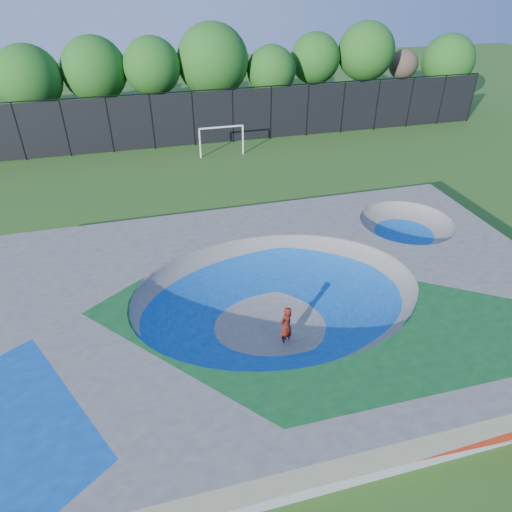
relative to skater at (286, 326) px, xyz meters
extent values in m
plane|color=#2A5618|center=(0.06, 1.29, -0.81)|extent=(120.00, 120.00, 0.00)
cube|color=gray|center=(0.06, 1.29, -0.06)|extent=(22.00, 14.00, 1.50)
imported|color=red|center=(0.00, 0.00, 0.00)|extent=(0.71, 0.63, 1.62)
cube|color=black|center=(0.00, 0.00, -0.79)|extent=(0.77, 0.61, 0.05)
cylinder|color=white|center=(0.06, 19.54, 0.23)|extent=(0.12, 0.12, 2.07)
cylinder|color=white|center=(3.16, 19.54, 0.23)|extent=(0.12, 0.12, 2.07)
cylinder|color=white|center=(1.61, 19.54, 1.26)|extent=(3.11, 0.12, 0.12)
cylinder|color=black|center=(-11.94, 22.29, 1.19)|extent=(0.09, 0.09, 4.00)
cylinder|color=black|center=(-8.94, 22.29, 1.19)|extent=(0.09, 0.09, 4.00)
cylinder|color=black|center=(-5.94, 22.29, 1.19)|extent=(0.09, 0.09, 4.00)
cylinder|color=black|center=(-2.94, 22.29, 1.19)|extent=(0.09, 0.09, 4.00)
cylinder|color=black|center=(0.06, 22.29, 1.19)|extent=(0.09, 0.09, 4.00)
cylinder|color=black|center=(3.06, 22.29, 1.19)|extent=(0.09, 0.09, 4.00)
cylinder|color=black|center=(6.06, 22.29, 1.19)|extent=(0.09, 0.09, 4.00)
cylinder|color=black|center=(9.06, 22.29, 1.19)|extent=(0.09, 0.09, 4.00)
cylinder|color=black|center=(12.06, 22.29, 1.19)|extent=(0.09, 0.09, 4.00)
cylinder|color=black|center=(15.06, 22.29, 1.19)|extent=(0.09, 0.09, 4.00)
cylinder|color=black|center=(18.06, 22.29, 1.19)|extent=(0.09, 0.09, 4.00)
cylinder|color=black|center=(21.06, 22.29, 1.19)|extent=(0.09, 0.09, 4.00)
cylinder|color=black|center=(24.06, 22.29, 1.19)|extent=(0.09, 0.09, 4.00)
cube|color=black|center=(0.06, 22.29, 1.19)|extent=(48.00, 0.03, 3.80)
cylinder|color=black|center=(0.06, 22.29, 3.19)|extent=(48.00, 0.08, 0.08)
cylinder|color=#433021|center=(-11.36, 26.91, 0.55)|extent=(0.44, 0.44, 2.72)
sphere|color=#1D5C18|center=(-11.36, 26.91, 3.73)|extent=(4.86, 4.86, 4.86)
cylinder|color=#433021|center=(-6.63, 27.66, 0.66)|extent=(0.44, 0.44, 2.95)
sphere|color=#1D5C18|center=(-6.63, 27.66, 4.00)|extent=(4.96, 4.96, 4.96)
cylinder|color=#433021|center=(-2.28, 26.70, 0.87)|extent=(0.44, 0.44, 3.37)
sphere|color=#1D5C18|center=(-2.28, 26.70, 4.20)|extent=(4.39, 4.39, 4.39)
cylinder|color=#433021|center=(2.56, 27.05, 0.70)|extent=(0.44, 0.44, 3.02)
sphere|color=#1D5C18|center=(2.56, 27.05, 4.35)|extent=(5.72, 5.72, 5.72)
cylinder|color=#433021|center=(7.28, 26.35, 0.58)|extent=(0.44, 0.44, 2.78)
sphere|color=#1D5C18|center=(7.28, 26.35, 3.48)|extent=(4.02, 4.02, 4.02)
cylinder|color=#433021|center=(11.59, 27.66, 0.82)|extent=(0.44, 0.44, 3.26)
sphere|color=#1D5C18|center=(11.59, 27.66, 4.03)|extent=(4.23, 4.23, 4.23)
cylinder|color=#433021|center=(15.92, 26.90, 0.95)|extent=(0.44, 0.44, 3.52)
sphere|color=#1D5C18|center=(15.92, 26.90, 4.52)|extent=(4.84, 4.84, 4.84)
cylinder|color=#433021|center=(20.19, 27.62, 0.63)|extent=(0.44, 0.44, 2.89)
sphere|color=brown|center=(20.19, 27.62, 3.18)|extent=(2.60, 2.60, 2.60)
cylinder|color=#433021|center=(23.93, 26.38, 0.49)|extent=(0.44, 0.44, 2.60)
sphere|color=#1D5C18|center=(23.93, 26.38, 3.51)|extent=(4.59, 4.59, 4.59)
camera|label=1|loc=(-4.24, -11.67, 10.94)|focal=32.00mm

